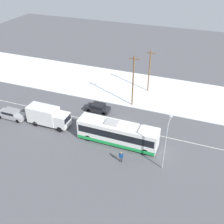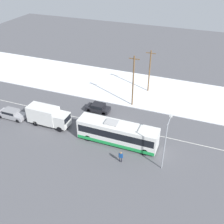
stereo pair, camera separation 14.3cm
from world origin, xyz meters
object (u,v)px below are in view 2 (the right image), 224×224
Objects in this scene: box_truck at (48,116)px; utility_pole_roadside at (133,81)px; sedan_car at (98,107)px; parked_car_near_truck at (12,114)px; pedestrian_at_stop at (121,156)px; city_bus at (117,133)px; utility_pole_snowlot at (150,71)px; streetlamp at (166,139)px.

box_truck is 0.73× the size of utility_pole_roadside.
parked_car_near_truck reaches higher than sedan_car.
city_bus is at bearing 116.28° from pedestrian_at_stop.
utility_pole_snowlot is (0.18, 16.59, 2.59)m from city_bus.
utility_pole_roadside reaches higher than sedan_car.
streetlamp reaches higher than sedan_car.
parked_car_near_truck is (-18.14, -0.25, -0.84)m from city_bus.
utility_pole_roadside reaches higher than utility_pole_snowlot.
utility_pole_roadside reaches higher than parked_car_near_truck.
sedan_car is 7.36m from utility_pole_roadside.
box_truck is 6.69m from parked_car_near_truck.
parked_car_near_truck is 25.43m from streetlamp.
utility_pole_snowlot is at bearing 54.37° from box_truck.
sedan_car is (5.65, 6.30, -0.91)m from box_truck.
city_bus is 4.01m from pedestrian_at_stop.
box_truck is 8.51m from sedan_car.
utility_pole_snowlot reaches higher than city_bus.
city_bus is 1.41× the size of utility_pole_snowlot.
city_bus reaches higher than sedan_car.
parked_car_near_truck is 25.11m from utility_pole_snowlot.
box_truck is 18.84m from streetlamp.
pedestrian_at_stop is 0.25× the size of streetlamp.
box_truck is at bearing 163.96° from pedestrian_at_stop.
parked_car_near_truck is 0.58× the size of utility_pole_snowlot.
city_bus is 11.06m from utility_pole_roadside.
city_bus is 2.82× the size of sedan_car.
streetlamp reaches higher than parked_car_near_truck.
box_truck is at bearing 4.41° from parked_car_near_truck.
streetlamp is at bearing -57.65° from utility_pole_roadside.
utility_pole_snowlot is at bearing 109.86° from streetlamp.
city_bus reaches higher than pedestrian_at_stop.
pedestrian_at_stop is at bearing -85.52° from utility_pole_snowlot.
sedan_car is 0.60× the size of streetlamp.
city_bus is at bearing 131.82° from sedan_car.
parked_car_near_truck is at bearing 175.52° from streetlamp.
utility_pole_snowlot is (6.05, 10.03, 3.47)m from sedan_car.
box_truck is at bearing -125.63° from utility_pole_snowlot.
pedestrian_at_stop is at bearing 127.01° from sedan_car.
streetlamp reaches higher than box_truck.
streetlamp is at bearing -4.48° from parked_car_near_truck.
city_bus is 1.72× the size of box_truck.
city_bus is 7.79m from streetlamp.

